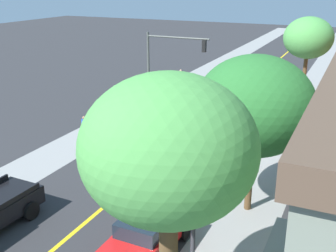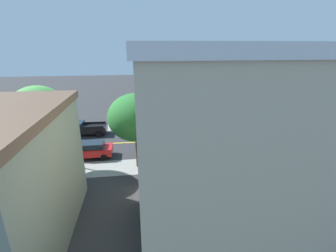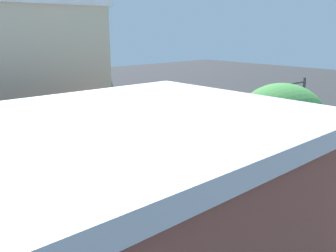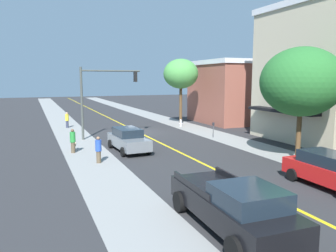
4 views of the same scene
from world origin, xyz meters
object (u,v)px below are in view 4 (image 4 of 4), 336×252
object	(u,v)px
red_sedan_left_curb	(331,170)
pedestrian_green_shirt	(73,140)
pedestrian_yellow_shirt	(67,120)
street_tree_left_far	(301,82)
parking_meter	(213,128)
small_dog	(74,145)
black_pickup_truck	(233,205)
traffic_light_mast	(101,90)
fire_hydrant	(181,123)
pedestrian_blue_shirt	(98,149)
grey_sedan_right_curb	(128,139)
street_tree_left_near	(181,74)

from	to	relation	value
red_sedan_left_curb	pedestrian_green_shirt	bearing A→B (deg)	-139.45
red_sedan_left_curb	pedestrian_yellow_shirt	bearing A→B (deg)	-158.76
street_tree_left_far	parking_meter	size ratio (longest dim) A/B	5.35
street_tree_left_far	small_dog	size ratio (longest dim) A/B	9.56
black_pickup_truck	pedestrian_yellow_shirt	distance (m)	27.20
traffic_light_mast	black_pickup_truck	bearing A→B (deg)	-88.56
fire_hydrant	red_sedan_left_curb	size ratio (longest dim) A/B	0.17
fire_hydrant	pedestrian_green_shirt	world-z (taller)	pedestrian_green_shirt
traffic_light_mast	black_pickup_truck	size ratio (longest dim) A/B	1.04
traffic_light_mast	small_dog	bearing A→B (deg)	-124.72
street_tree_left_far	red_sedan_left_curb	bearing A→B (deg)	61.58
fire_hydrant	traffic_light_mast	bearing A→B (deg)	22.58
street_tree_left_far	black_pickup_truck	bearing A→B (deg)	36.43
pedestrian_blue_shirt	pedestrian_green_shirt	world-z (taller)	pedestrian_green_shirt
grey_sedan_right_curb	street_tree_left_far	bearing A→B (deg)	51.35
fire_hydrant	small_dog	world-z (taller)	fire_hydrant
fire_hydrant	pedestrian_green_shirt	distance (m)	15.08
small_dog	pedestrian_yellow_shirt	bearing A→B (deg)	16.15
small_dog	pedestrian_blue_shirt	bearing A→B (deg)	-148.28
parking_meter	small_dog	size ratio (longest dim) A/B	1.79
street_tree_left_near	grey_sedan_right_curb	bearing A→B (deg)	50.05
pedestrian_yellow_shirt	black_pickup_truck	bearing A→B (deg)	-58.98
black_pickup_truck	pedestrian_yellow_shirt	xyz separation A→B (m)	(2.61, -27.07, -0.05)
street_tree_left_near	red_sedan_left_curb	distance (m)	22.93
red_sedan_left_curb	black_pickup_truck	bearing A→B (deg)	-72.21
street_tree_left_far	small_dog	xyz separation A→B (m)	(12.75, -8.32, -4.54)
fire_hydrant	black_pickup_truck	xyz separation A→B (m)	(8.73, 23.21, 0.51)
parking_meter	black_pickup_truck	distance (m)	18.26
traffic_light_mast	pedestrian_blue_shirt	distance (m)	9.25
street_tree_left_near	small_dog	bearing A→B (deg)	35.94
black_pickup_truck	pedestrian_yellow_shirt	size ratio (longest dim) A/B	3.58
black_pickup_truck	pedestrian_green_shirt	distance (m)	14.83
traffic_light_mast	pedestrian_yellow_shirt	xyz separation A→B (m)	(2.12, -7.70, -3.30)
street_tree_left_near	black_pickup_truck	bearing A→B (deg)	69.21
pedestrian_blue_shirt	pedestrian_yellow_shirt	distance (m)	16.13
fire_hydrant	small_dog	distance (m)	14.43
red_sedan_left_curb	pedestrian_blue_shirt	size ratio (longest dim) A/B	2.84
parking_meter	traffic_light_mast	bearing A→B (deg)	-19.74
fire_hydrant	red_sedan_left_curb	bearing A→B (deg)	84.77
fire_hydrant	grey_sedan_right_curb	xyz separation A→B (m)	(8.52, 9.61, 0.44)
street_tree_left_near	traffic_light_mast	size ratio (longest dim) A/B	1.19
traffic_light_mast	fire_hydrant	bearing A→B (deg)	22.58
black_pickup_truck	pedestrian_blue_shirt	xyz separation A→B (m)	(2.40, -10.94, -0.05)
pedestrian_yellow_shirt	small_dog	world-z (taller)	pedestrian_yellow_shirt
street_tree_left_far	pedestrian_green_shirt	size ratio (longest dim) A/B	4.18
street_tree_left_near	street_tree_left_far	xyz separation A→B (m)	(-0.16, 17.45, -0.72)
pedestrian_green_shirt	pedestrian_yellow_shirt	distance (m)	12.69
street_tree_left_far	pedestrian_yellow_shirt	bearing A→B (deg)	-59.12
pedestrian_green_shirt	fire_hydrant	bearing A→B (deg)	11.17
fire_hydrant	parking_meter	size ratio (longest dim) A/B	0.61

